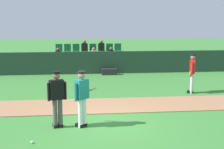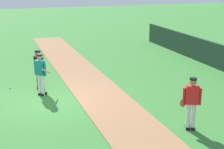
{
  "view_description": "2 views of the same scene",
  "coord_description": "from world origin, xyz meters",
  "px_view_note": "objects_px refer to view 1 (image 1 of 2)",
  "views": [
    {
      "loc": [
        -0.63,
        -9.73,
        3.36
      ],
      "look_at": [
        0.56,
        1.78,
        1.29
      ],
      "focal_mm": 51.49,
      "sensor_mm": 36.0,
      "label": 1
    },
    {
      "loc": [
        13.1,
        -1.87,
        4.84
      ],
      "look_at": [
        1.3,
        2.29,
        1.18
      ],
      "focal_mm": 54.85,
      "sensor_mm": 36.0,
      "label": 2
    }
  ],
  "objects_px": {
    "runner_red_jersey": "(192,72)",
    "equipment_bag": "(109,72)",
    "umpire_home_plate": "(57,96)",
    "batter_teal_jersey": "(82,97)",
    "baseball": "(32,142)"
  },
  "relations": [
    {
      "from": "runner_red_jersey",
      "to": "baseball",
      "type": "xyz_separation_m",
      "value": [
        -6.29,
        -5.24,
        -0.93
      ]
    },
    {
      "from": "baseball",
      "to": "equipment_bag",
      "type": "relative_size",
      "value": 0.08
    },
    {
      "from": "runner_red_jersey",
      "to": "equipment_bag",
      "type": "bearing_deg",
      "value": 122.8
    },
    {
      "from": "baseball",
      "to": "equipment_bag",
      "type": "distance_m",
      "value": 10.7
    },
    {
      "from": "batter_teal_jersey",
      "to": "baseball",
      "type": "distance_m",
      "value": 2.05
    },
    {
      "from": "umpire_home_plate",
      "to": "runner_red_jersey",
      "type": "distance_m",
      "value": 6.95
    },
    {
      "from": "equipment_bag",
      "to": "runner_red_jersey",
      "type": "bearing_deg",
      "value": -57.2
    },
    {
      "from": "batter_teal_jersey",
      "to": "equipment_bag",
      "type": "xyz_separation_m",
      "value": [
        1.69,
        9.05,
        -0.79
      ]
    },
    {
      "from": "umpire_home_plate",
      "to": "equipment_bag",
      "type": "bearing_deg",
      "value": 74.78
    },
    {
      "from": "batter_teal_jersey",
      "to": "baseball",
      "type": "height_order",
      "value": "batter_teal_jersey"
    },
    {
      "from": "runner_red_jersey",
      "to": "equipment_bag",
      "type": "xyz_separation_m",
      "value": [
        -3.23,
        5.01,
        -0.78
      ]
    },
    {
      "from": "batter_teal_jersey",
      "to": "baseball",
      "type": "bearing_deg",
      "value": -138.8
    },
    {
      "from": "umpire_home_plate",
      "to": "equipment_bag",
      "type": "distance_m",
      "value": 9.38
    },
    {
      "from": "batter_teal_jersey",
      "to": "umpire_home_plate",
      "type": "height_order",
      "value": "same"
    },
    {
      "from": "equipment_bag",
      "to": "umpire_home_plate",
      "type": "bearing_deg",
      "value": -105.22
    }
  ]
}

